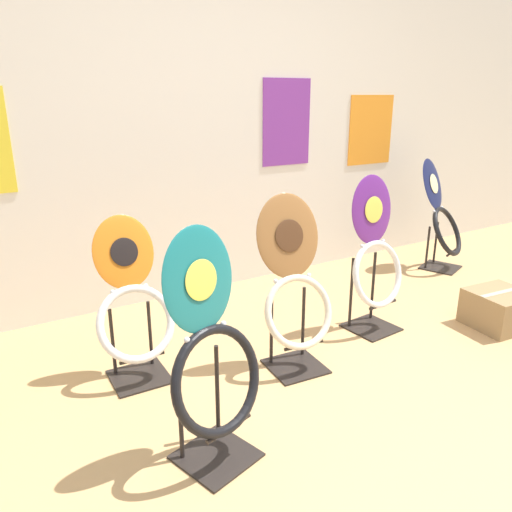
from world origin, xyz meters
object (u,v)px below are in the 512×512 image
at_px(storage_box, 499,309).
at_px(toilet_seat_display_woodgrain, 294,288).
at_px(toilet_seat_display_teal_sax, 212,361).
at_px(toilet_seat_display_purple_note, 375,258).
at_px(toilet_seat_display_navy_moon, 442,221).
at_px(toilet_seat_display_orange_sun, 133,311).

bearing_deg(storage_box, toilet_seat_display_woodgrain, 168.23).
xyz_separation_m(toilet_seat_display_teal_sax, storage_box, (2.05, 0.13, -0.32)).
distance_m(toilet_seat_display_woodgrain, storage_box, 1.44).
relative_size(toilet_seat_display_teal_sax, toilet_seat_display_purple_note, 1.00).
relative_size(toilet_seat_display_woodgrain, storage_box, 2.40).
distance_m(toilet_seat_display_navy_moon, storage_box, 1.14).
height_order(toilet_seat_display_purple_note, storage_box, toilet_seat_display_purple_note).
xyz_separation_m(toilet_seat_display_woodgrain, toilet_seat_display_navy_moon, (1.96, 0.65, -0.04)).
height_order(toilet_seat_display_orange_sun, toilet_seat_display_purple_note, toilet_seat_display_purple_note).
distance_m(toilet_seat_display_woodgrain, toilet_seat_display_teal_sax, 0.80).
bearing_deg(storage_box, toilet_seat_display_teal_sax, -176.28).
relative_size(toilet_seat_display_teal_sax, toilet_seat_display_navy_moon, 1.06).
bearing_deg(toilet_seat_display_navy_moon, toilet_seat_display_orange_sun, -172.93).
xyz_separation_m(toilet_seat_display_teal_sax, toilet_seat_display_purple_note, (1.35, 0.53, 0.03)).
bearing_deg(toilet_seat_display_purple_note, toilet_seat_display_teal_sax, -158.54).
bearing_deg(toilet_seat_display_navy_moon, toilet_seat_display_teal_sax, -157.87).
bearing_deg(toilet_seat_display_purple_note, toilet_seat_display_navy_moon, 22.84).
xyz_separation_m(toilet_seat_display_teal_sax, toilet_seat_display_orange_sun, (-0.06, 0.74, -0.06)).
height_order(toilet_seat_display_teal_sax, toilet_seat_display_purple_note, same).
distance_m(toilet_seat_display_purple_note, storage_box, 0.88).
distance_m(toilet_seat_display_orange_sun, toilet_seat_display_navy_moon, 2.72).
height_order(toilet_seat_display_teal_sax, toilet_seat_display_orange_sun, toilet_seat_display_teal_sax).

